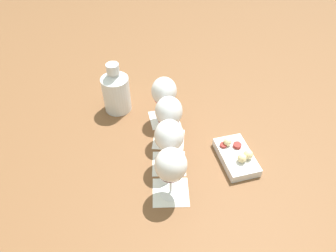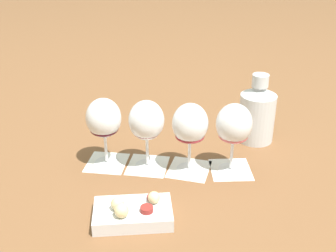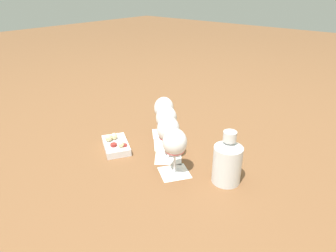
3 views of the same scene
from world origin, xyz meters
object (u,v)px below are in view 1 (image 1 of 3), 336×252
wine_glass_3 (171,167)px  snack_dish (236,156)px  wine_glass_0 (164,93)px  ceramic_vase (116,90)px  wine_glass_1 (169,113)px  wine_glass_2 (169,137)px

wine_glass_3 → snack_dish: size_ratio=0.93×
wine_glass_0 → wine_glass_3: same height
wine_glass_0 → ceramic_vase: 0.19m
wine_glass_1 → wine_glass_3: bearing=45.6°
wine_glass_3 → snack_dish: bearing=164.4°
wine_glass_2 → ceramic_vase: (-0.06, -0.33, -0.04)m
wine_glass_0 → wine_glass_2: bearing=48.7°
snack_dish → wine_glass_3: bearing=-15.6°
wine_glass_0 → ceramic_vase: bearing=-64.9°
snack_dish → wine_glass_1: bearing=-68.7°
wine_glass_3 → ceramic_vase: size_ratio=0.91×
ceramic_vase → snack_dish: (-0.10, 0.48, -0.07)m
wine_glass_1 → wine_glass_2: size_ratio=1.00×
wine_glass_0 → wine_glass_1: (0.06, 0.09, 0.00)m
wine_glass_1 → wine_glass_2: (0.08, 0.08, -0.00)m
wine_glass_1 → ceramic_vase: bearing=-86.4°
wine_glass_1 → wine_glass_3: size_ratio=1.00×
wine_glass_0 → wine_glass_1: bearing=52.9°
wine_glass_1 → snack_dish: (-0.09, 0.22, -0.11)m
wine_glass_0 → wine_glass_1: same height
wine_glass_0 → wine_glass_3: (0.22, 0.24, -0.00)m
wine_glass_0 → snack_dish: (-0.02, 0.31, -0.11)m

